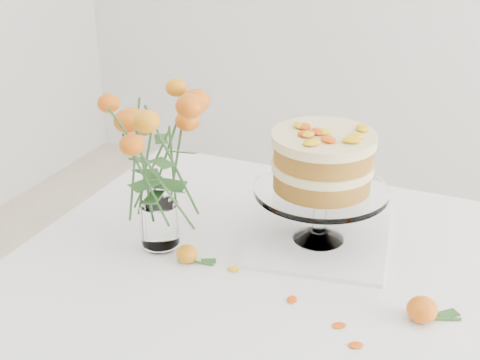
% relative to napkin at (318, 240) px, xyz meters
% --- Properties ---
extents(table, '(1.43, 0.93, 0.76)m').
position_rel_napkin_xyz_m(table, '(0.14, -0.12, -0.09)').
color(table, tan).
rests_on(table, ground).
extents(napkin, '(0.33, 0.33, 0.01)m').
position_rel_napkin_xyz_m(napkin, '(0.00, 0.00, 0.00)').
color(napkin, white).
rests_on(napkin, table).
extents(cake_stand, '(0.28, 0.28, 0.25)m').
position_rel_napkin_xyz_m(cake_stand, '(-0.00, 0.00, 0.17)').
color(cake_stand, white).
rests_on(cake_stand, napkin).
extents(rose_vase, '(0.32, 0.32, 0.40)m').
position_rel_napkin_xyz_m(rose_vase, '(-0.30, -0.15, 0.23)').
color(rose_vase, white).
rests_on(rose_vase, table).
extents(loose_rose_near, '(0.08, 0.04, 0.04)m').
position_rel_napkin_xyz_m(loose_rose_near, '(-0.22, -0.18, 0.01)').
color(loose_rose_near, orange).
rests_on(loose_rose_near, table).
extents(loose_rose_far, '(0.09, 0.06, 0.05)m').
position_rel_napkin_xyz_m(loose_rose_far, '(0.25, -0.19, 0.02)').
color(loose_rose_far, '#E84E0B').
rests_on(loose_rose_far, table).
extents(stray_petal_a, '(0.03, 0.02, 0.00)m').
position_rel_napkin_xyz_m(stray_petal_a, '(0.02, -0.22, -0.00)').
color(stray_petal_a, yellow).
rests_on(stray_petal_a, table).
extents(stray_petal_b, '(0.03, 0.02, 0.00)m').
position_rel_napkin_xyz_m(stray_petal_b, '(0.12, -0.26, -0.00)').
color(stray_petal_b, yellow).
rests_on(stray_petal_b, table).
extents(stray_petal_c, '(0.03, 0.02, 0.00)m').
position_rel_napkin_xyz_m(stray_petal_c, '(0.16, -0.30, -0.00)').
color(stray_petal_c, yellow).
rests_on(stray_petal_c, table).
extents(stray_petal_d, '(0.03, 0.02, 0.00)m').
position_rel_napkin_xyz_m(stray_petal_d, '(-0.12, -0.17, -0.00)').
color(stray_petal_d, yellow).
rests_on(stray_petal_d, table).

